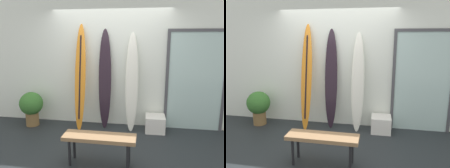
# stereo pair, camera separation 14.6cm
# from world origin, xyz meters

# --- Properties ---
(ground) EXTENTS (8.00, 8.00, 0.04)m
(ground) POSITION_xyz_m (0.00, 0.00, -0.02)
(ground) COLOR #23272A
(wall_back) EXTENTS (7.20, 0.20, 2.80)m
(wall_back) POSITION_xyz_m (0.00, 1.30, 1.40)
(wall_back) COLOR white
(wall_back) RESTS_ON ground
(surfboard_sunset) EXTENTS (0.25, 0.51, 2.21)m
(surfboard_sunset) POSITION_xyz_m (-0.60, 0.91, 1.08)
(surfboard_sunset) COLOR orange
(surfboard_sunset) RESTS_ON ground
(surfboard_charcoal) EXTENTS (0.28, 0.31, 2.10)m
(surfboard_charcoal) POSITION_xyz_m (-0.10, 1.04, 1.04)
(surfboard_charcoal) COLOR black
(surfboard_charcoal) RESTS_ON ground
(surfboard_ivory) EXTENTS (0.28, 0.40, 2.03)m
(surfboard_ivory) POSITION_xyz_m (0.47, 0.99, 1.00)
(surfboard_ivory) COLOR white
(surfboard_ivory) RESTS_ON ground
(display_block_left) EXTENTS (0.40, 0.40, 0.33)m
(display_block_left) POSITION_xyz_m (0.97, 0.94, 0.17)
(display_block_left) COLOR white
(display_block_left) RESTS_ON ground
(glass_door) EXTENTS (1.20, 0.06, 2.09)m
(glass_door) POSITION_xyz_m (1.76, 1.18, 1.08)
(glass_door) COLOR silver
(glass_door) RESTS_ON ground
(potted_plant) EXTENTS (0.50, 0.50, 0.75)m
(potted_plant) POSITION_xyz_m (-1.71, 0.84, 0.45)
(potted_plant) COLOR olive
(potted_plant) RESTS_ON ground
(bench) EXTENTS (1.11, 0.32, 0.48)m
(bench) POSITION_xyz_m (0.09, -0.44, 0.41)
(bench) COLOR #906C48
(bench) RESTS_ON ground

